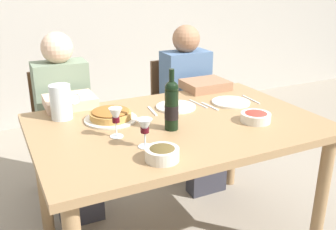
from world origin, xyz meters
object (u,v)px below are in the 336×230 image
at_px(water_pitcher, 61,104).
at_px(chair_left, 62,125).
at_px(baked_tart, 111,115).
at_px(diner_left, 67,120).
at_px(wine_bottle, 172,105).
at_px(dinner_plate_right_setting, 231,102).
at_px(olive_bowl, 162,153).
at_px(chair_right, 178,108).
at_px(diner_right, 193,102).
at_px(dining_table, 178,138).
at_px(dinner_plate_left_setting, 176,107).
at_px(wine_glass_right_diner, 116,117).
at_px(wine_glass_left_diner, 145,127).
at_px(salad_bowl, 256,116).

bearing_deg(water_pitcher, chair_left, 81.43).
distance_m(baked_tart, diner_left, 0.54).
height_order(wine_bottle, dinner_plate_right_setting, wine_bottle).
distance_m(wine_bottle, olive_bowl, 0.36).
relative_size(dinner_plate_right_setting, chair_right, 0.27).
bearing_deg(diner_right, dinner_plate_right_setting, 88.23).
bearing_deg(dinner_plate_right_setting, diner_left, 148.95).
distance_m(dining_table, olive_bowl, 0.47).
height_order(dinner_plate_right_setting, diner_right, diner_right).
xyz_separation_m(dining_table, wine_bottle, (-0.07, -0.08, 0.22)).
distance_m(chair_right, diner_right, 0.26).
xyz_separation_m(dinner_plate_left_setting, diner_left, (-0.55, 0.46, -0.15)).
distance_m(dining_table, diner_right, 0.77).
bearing_deg(baked_tart, diner_left, 106.17).
xyz_separation_m(dining_table, olive_bowl, (-0.26, -0.36, 0.13)).
bearing_deg(water_pitcher, diner_right, 17.38).
xyz_separation_m(dining_table, wine_glass_right_diner, (-0.35, -0.05, 0.19)).
bearing_deg(chair_right, dinner_plate_left_setting, 61.74).
relative_size(wine_glass_left_diner, chair_left, 0.15).
bearing_deg(baked_tart, dinner_plate_right_setting, -3.36).
bearing_deg(diner_left, water_pitcher, 77.29).
bearing_deg(salad_bowl, chair_left, 127.12).
xyz_separation_m(salad_bowl, diner_right, (0.08, 0.81, -0.17)).
relative_size(wine_bottle, chair_left, 0.36).
distance_m(salad_bowl, dinner_plate_right_setting, 0.32).
relative_size(wine_glass_right_diner, chair_right, 0.17).
height_order(chair_right, diner_right, diner_right).
bearing_deg(diner_right, water_pitcher, 17.44).
distance_m(wine_glass_right_diner, chair_left, 1.02).
bearing_deg(dinner_plate_left_setting, wine_bottle, -121.08).
bearing_deg(chair_right, salad_bowl, 85.75).
bearing_deg(olive_bowl, dining_table, 54.25).
xyz_separation_m(salad_bowl, diner_left, (-0.82, 0.85, -0.17)).
xyz_separation_m(water_pitcher, chair_left, (0.09, 0.59, -0.35)).
distance_m(wine_bottle, dinner_plate_left_setting, 0.35).
bearing_deg(dinner_plate_left_setting, dinner_plate_right_setting, -11.71).
relative_size(water_pitcher, dinner_plate_right_setting, 0.81).
xyz_separation_m(dinner_plate_right_setting, chair_left, (-0.88, 0.77, -0.27)).
bearing_deg(olive_bowl, wine_glass_right_diner, 106.11).
relative_size(chair_right, diner_right, 0.75).
bearing_deg(dinner_plate_right_setting, diner_right, 88.17).
bearing_deg(diner_right, diner_left, -2.60).
distance_m(dinner_plate_left_setting, diner_left, 0.73).
distance_m(wine_bottle, dinner_plate_right_setting, 0.56).
relative_size(wine_bottle, chair_right, 0.36).
bearing_deg(diner_right, baked_tart, 30.59).
relative_size(dinner_plate_left_setting, diner_right, 0.20).
height_order(water_pitcher, diner_right, diner_right).
xyz_separation_m(wine_bottle, dinner_plate_left_setting, (0.17, 0.28, -0.12)).
distance_m(olive_bowl, dinner_plate_left_setting, 0.67).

